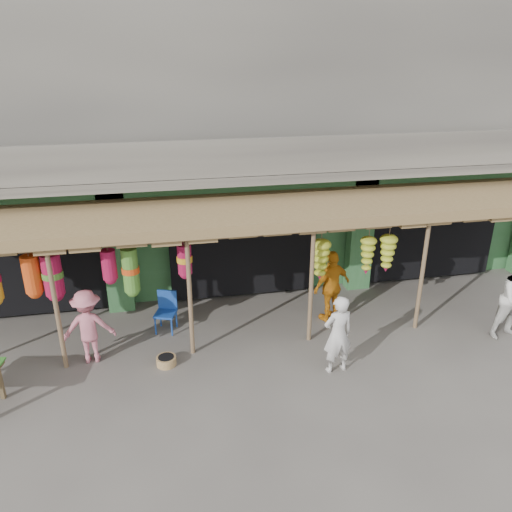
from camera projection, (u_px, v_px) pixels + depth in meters
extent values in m
plane|color=#514C47|center=(262.00, 339.00, 10.79)|extent=(80.00, 80.00, 0.00)
cube|color=gray|center=(223.00, 82.00, 13.40)|extent=(16.00, 6.00, 4.00)
cube|color=#2D6033|center=(225.00, 206.00, 14.87)|extent=(16.00, 5.70, 3.00)
cube|color=gray|center=(246.00, 177.00, 11.06)|extent=(16.00, 0.90, 0.22)
cube|color=gray|center=(250.00, 158.00, 10.50)|extent=(16.00, 0.10, 0.80)
cube|color=#2D6033|center=(243.00, 187.00, 11.55)|extent=(16.00, 0.35, 0.35)
cube|color=yellow|center=(13.00, 205.00, 10.58)|extent=(1.70, 0.06, 0.55)
cube|color=#B21414|center=(12.00, 206.00, 10.55)|extent=(1.30, 0.02, 0.30)
cube|color=black|center=(34.00, 249.00, 12.05)|extent=(3.60, 2.00, 2.50)
cube|color=black|center=(237.00, 234.00, 12.99)|extent=(3.60, 2.00, 2.50)
cube|color=black|center=(414.00, 222.00, 13.92)|extent=(3.60, 2.00, 2.50)
cube|color=#2D6033|center=(116.00, 251.00, 11.51)|extent=(0.60, 0.35, 3.00)
cube|color=#2D6033|center=(360.00, 233.00, 12.63)|extent=(0.60, 0.35, 3.00)
cylinder|color=brown|center=(56.00, 309.00, 9.36)|extent=(0.09, 0.09, 2.60)
cylinder|color=brown|center=(190.00, 296.00, 9.83)|extent=(0.09, 0.09, 2.60)
cylinder|color=brown|center=(311.00, 285.00, 10.30)|extent=(0.09, 0.09, 2.60)
cylinder|color=brown|center=(422.00, 275.00, 10.77)|extent=(0.09, 0.09, 2.60)
cylinder|color=brown|center=(252.00, 235.00, 9.60)|extent=(12.90, 0.08, 0.08)
cylinder|color=brown|center=(107.00, 245.00, 9.51)|extent=(5.50, 0.06, 0.06)
cube|color=brown|center=(253.00, 209.00, 10.58)|extent=(14.00, 2.70, 0.22)
cube|color=brown|center=(0.00, 383.00, 8.85)|extent=(0.09, 0.09, 0.67)
cylinder|color=#174099|center=(155.00, 326.00, 10.90)|extent=(0.04, 0.04, 0.41)
cylinder|color=#174099|center=(172.00, 327.00, 10.86)|extent=(0.04, 0.04, 0.41)
cylinder|color=#174099|center=(161.00, 318.00, 11.24)|extent=(0.04, 0.04, 0.41)
cylinder|color=#174099|center=(176.00, 319.00, 11.20)|extent=(0.04, 0.04, 0.41)
cube|color=#174099|center=(165.00, 314.00, 10.96)|extent=(0.55, 0.55, 0.05)
cube|color=#174099|center=(167.00, 299.00, 11.06)|extent=(0.42, 0.18, 0.46)
cylinder|color=#9F6E4A|center=(166.00, 361.00, 9.89)|extent=(0.44, 0.44, 0.18)
imported|color=beige|center=(338.00, 335.00, 9.46)|extent=(0.63, 0.45, 1.61)
imported|color=#C57312|center=(332.00, 286.00, 11.29)|extent=(1.08, 0.75, 1.70)
imported|color=#C56878|center=(89.00, 327.00, 9.79)|extent=(1.00, 0.58, 1.55)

